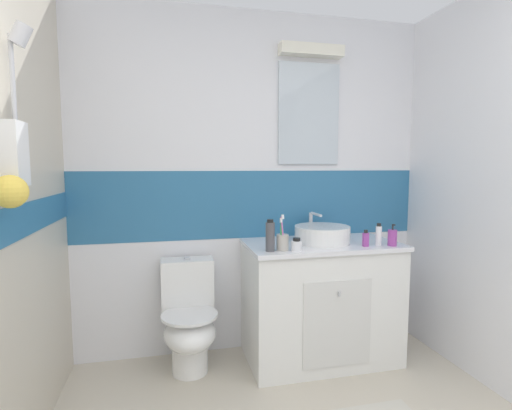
# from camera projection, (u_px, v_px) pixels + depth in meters

# --- Properties ---
(wall_back_tiled) EXTENTS (3.20, 0.20, 2.50)m
(wall_back_tiled) POSITION_uv_depth(u_px,v_px,m) (254.00, 183.00, 2.92)
(wall_back_tiled) COLOR white
(wall_back_tiled) RESTS_ON ground_plane
(vanity_cabinet) EXTENTS (1.06, 0.60, 0.85)m
(vanity_cabinet) POSITION_uv_depth(u_px,v_px,m) (320.00, 300.00, 2.77)
(vanity_cabinet) COLOR white
(vanity_cabinet) RESTS_ON ground_plane
(sink_basin) EXTENTS (0.39, 0.43, 0.20)m
(sink_basin) POSITION_uv_depth(u_px,v_px,m) (322.00, 234.00, 2.71)
(sink_basin) COLOR white
(sink_basin) RESTS_ON vanity_cabinet
(toilet) EXTENTS (0.37, 0.50, 0.75)m
(toilet) POSITION_uv_depth(u_px,v_px,m) (189.00, 320.00, 2.61)
(toilet) COLOR white
(toilet) RESTS_ON ground_plane
(toothbrush_cup) EXTENTS (0.08, 0.08, 0.23)m
(toothbrush_cup) POSITION_uv_depth(u_px,v_px,m) (282.00, 241.00, 2.46)
(toothbrush_cup) COLOR #B2ADA3
(toothbrush_cup) RESTS_ON vanity_cabinet
(soap_dispenser) EXTENTS (0.06, 0.06, 0.15)m
(soap_dispenser) POSITION_uv_depth(u_px,v_px,m) (392.00, 238.00, 2.60)
(soap_dispenser) COLOR #993F99
(soap_dispenser) RESTS_ON vanity_cabinet
(perfume_flask_small) EXTENTS (0.04, 0.03, 0.11)m
(perfume_flask_small) POSITION_uv_depth(u_px,v_px,m) (366.00, 239.00, 2.58)
(perfume_flask_small) COLOR #993F99
(perfume_flask_small) RESTS_ON vanity_cabinet
(hair_gel_jar) EXTENTS (0.07, 0.07, 0.08)m
(hair_gel_jar) POSITION_uv_depth(u_px,v_px,m) (297.00, 245.00, 2.45)
(hair_gel_jar) COLOR white
(hair_gel_jar) RESTS_ON vanity_cabinet
(shampoo_bottle_tall) EXTENTS (0.06, 0.06, 0.20)m
(shampoo_bottle_tall) POSITION_uv_depth(u_px,v_px,m) (270.00, 236.00, 2.43)
(shampoo_bottle_tall) COLOR #4C4C51
(shampoo_bottle_tall) RESTS_ON vanity_cabinet
(deodorant_spray_can) EXTENTS (0.04, 0.04, 0.15)m
(deodorant_spray_can) POSITION_uv_depth(u_px,v_px,m) (379.00, 235.00, 2.61)
(deodorant_spray_can) COLOR white
(deodorant_spray_can) RESTS_ON vanity_cabinet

